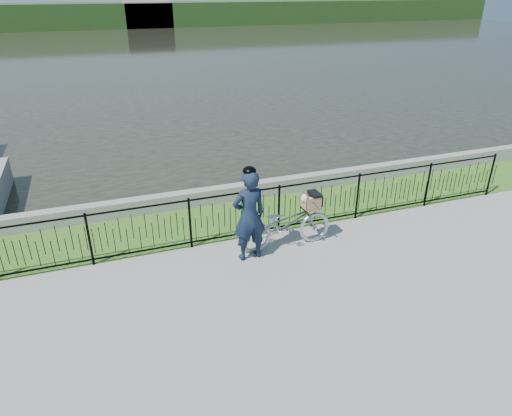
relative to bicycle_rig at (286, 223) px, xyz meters
name	(u,v)px	position (x,y,z in m)	size (l,w,h in m)	color
ground	(262,279)	(-0.89, -0.96, -0.55)	(120.00, 120.00, 0.00)	gray
grass_strip	(224,219)	(-0.89, 1.64, -0.54)	(60.00, 2.00, 0.01)	#396620
water	(118,55)	(-0.89, 32.04, -0.55)	(120.00, 120.00, 0.00)	#27281E
quay_wall	(213,195)	(-0.89, 2.64, -0.35)	(60.00, 0.30, 0.40)	gray
fence	(236,216)	(-0.89, 0.64, 0.03)	(14.00, 0.06, 1.15)	black
far_treeline	(99,16)	(-0.89, 59.04, 0.95)	(120.00, 6.00, 3.00)	#224219
far_building_right	(148,15)	(5.11, 57.54, 1.05)	(6.00, 3.00, 3.20)	gray
bicycle_rig	(286,223)	(0.00, 0.00, 0.00)	(2.05, 0.72, 1.18)	#AAAFB6
cyclist	(249,215)	(-0.86, -0.16, 0.42)	(0.73, 0.52, 1.98)	#111D31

